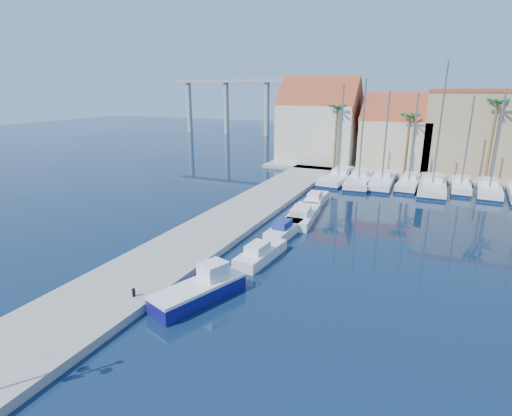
# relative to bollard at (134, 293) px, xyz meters

# --- Properties ---
(ground) EXTENTS (260.00, 260.00, 0.00)m
(ground) POSITION_rel_bollard_xyz_m (7.14, 1.11, -0.74)
(ground) COLOR black
(ground) RESTS_ON ground
(quay_west) EXTENTS (6.00, 77.00, 0.50)m
(quay_west) POSITION_rel_bollard_xyz_m (-1.86, 14.61, -0.49)
(quay_west) COLOR gray
(quay_west) RESTS_ON ground
(shore_north) EXTENTS (54.00, 16.00, 0.50)m
(shore_north) POSITION_rel_bollard_xyz_m (17.14, 49.11, -0.49)
(shore_north) COLOR gray
(shore_north) RESTS_ON ground
(bollard) EXTENTS (0.19, 0.19, 0.48)m
(bollard) POSITION_rel_bollard_xyz_m (0.00, 0.00, 0.00)
(bollard) COLOR black
(bollard) RESTS_ON quay_west
(fishing_boat) EXTENTS (3.78, 6.16, 2.05)m
(fishing_boat) POSITION_rel_bollard_xyz_m (3.24, 2.02, -0.06)
(fishing_boat) COLOR navy
(fishing_boat) RESTS_ON ground
(motorboat_west_0) EXTENTS (2.14, 5.43, 1.40)m
(motorboat_west_0) POSITION_rel_bollard_xyz_m (4.11, 8.75, -0.23)
(motorboat_west_0) COLOR white
(motorboat_west_0) RESTS_ON ground
(motorboat_west_1) EXTENTS (1.92, 5.20, 1.40)m
(motorboat_west_1) POSITION_rel_bollard_xyz_m (3.88, 14.32, -0.23)
(motorboat_west_1) COLOR white
(motorboat_west_1) RESTS_ON ground
(motorboat_west_2) EXTENTS (3.02, 7.36, 1.40)m
(motorboat_west_2) POSITION_rel_bollard_xyz_m (4.03, 18.77, -0.23)
(motorboat_west_2) COLOR white
(motorboat_west_2) RESTS_ON ground
(motorboat_west_3) EXTENTS (2.07, 5.63, 1.40)m
(motorboat_west_3) POSITION_rel_bollard_xyz_m (3.59, 24.79, -0.23)
(motorboat_west_3) COLOR white
(motorboat_west_3) RESTS_ON ground
(sailboat_0) EXTENTS (3.69, 11.26, 12.50)m
(sailboat_0) POSITION_rel_bollard_xyz_m (3.37, 37.18, -0.17)
(sailboat_0) COLOR white
(sailboat_0) RESTS_ON ground
(sailboat_1) EXTENTS (3.84, 11.27, 13.17)m
(sailboat_1) POSITION_rel_bollard_xyz_m (6.07, 36.52, -0.16)
(sailboat_1) COLOR white
(sailboat_1) RESTS_ON ground
(sailboat_2) EXTENTS (2.99, 10.58, 11.78)m
(sailboat_2) POSITION_rel_bollard_xyz_m (8.94, 37.06, -0.17)
(sailboat_2) COLOR white
(sailboat_2) RESTS_ON ground
(sailboat_3) EXTENTS (2.75, 8.97, 11.48)m
(sailboat_3) POSITION_rel_bollard_xyz_m (12.22, 37.15, -0.15)
(sailboat_3) COLOR white
(sailboat_3) RESTS_ON ground
(sailboat_4) EXTENTS (3.21, 11.72, 15.00)m
(sailboat_4) POSITION_rel_bollard_xyz_m (14.93, 37.05, -0.15)
(sailboat_4) COLOR white
(sailboat_4) RESTS_ON ground
(sailboat_5) EXTENTS (2.27, 8.17, 11.25)m
(sailboat_5) POSITION_rel_bollard_xyz_m (18.15, 38.07, -0.14)
(sailboat_5) COLOR white
(sailboat_5) RESTS_ON ground
(sailboat_6) EXTENTS (3.14, 9.80, 11.74)m
(sailboat_6) POSITION_rel_bollard_xyz_m (21.17, 37.75, -0.16)
(sailboat_6) COLOR white
(sailboat_6) RESTS_ON ground
(building_0) EXTENTS (12.30, 9.00, 13.50)m
(building_0) POSITION_rel_bollard_xyz_m (-2.86, 48.11, 5.78)
(building_0) COLOR beige
(building_0) RESTS_ON shore_north
(building_1) EXTENTS (10.30, 8.00, 11.00)m
(building_1) POSITION_rel_bollard_xyz_m (9.14, 48.11, 4.55)
(building_1) COLOR #C3AF89
(building_1) RESTS_ON shore_north
(building_2) EXTENTS (14.20, 10.20, 11.50)m
(building_2) POSITION_rel_bollard_xyz_m (20.14, 49.11, 5.52)
(building_2) COLOR tan
(building_2) RESTS_ON shore_north
(palm_0) EXTENTS (2.60, 2.60, 10.15)m
(palm_0) POSITION_rel_bollard_xyz_m (1.14, 43.11, 8.34)
(palm_0) COLOR brown
(palm_0) RESTS_ON shore_north
(palm_1) EXTENTS (2.60, 2.60, 9.15)m
(palm_1) POSITION_rel_bollard_xyz_m (11.14, 43.11, 7.39)
(palm_1) COLOR brown
(palm_1) RESTS_ON shore_north
(palm_2) EXTENTS (2.60, 2.60, 11.15)m
(palm_2) POSITION_rel_bollard_xyz_m (21.14, 43.11, 9.27)
(palm_2) COLOR brown
(palm_2) RESTS_ON shore_north
(viaduct) EXTENTS (48.00, 2.20, 14.45)m
(viaduct) POSITION_rel_bollard_xyz_m (-31.93, 83.11, 9.51)
(viaduct) COLOR #9E9E99
(viaduct) RESTS_ON ground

